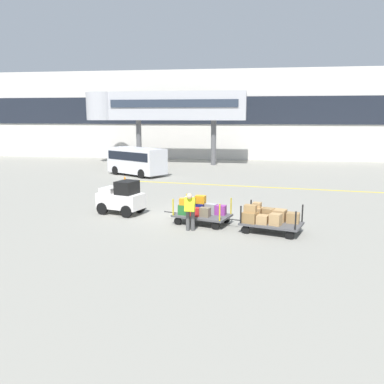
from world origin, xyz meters
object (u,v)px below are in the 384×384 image
(baggage_tug, at_px, (121,198))
(baggage_cart_middle, at_px, (268,218))
(baggage_handler, at_px, (190,210))
(baggage_cart_lead, at_px, (200,211))
(shuttle_van, at_px, (137,159))
(safety_cone_near, at_px, (125,180))

(baggage_tug, bearing_deg, baggage_cart_middle, -16.84)
(baggage_cart_middle, xyz_separation_m, baggage_handler, (-3.08, -0.36, 0.31))
(baggage_tug, bearing_deg, baggage_cart_lead, -16.33)
(baggage_tug, distance_m, baggage_cart_middle, 7.03)
(baggage_tug, xyz_separation_m, shuttle_van, (-2.87, 12.27, 0.48))
(shuttle_van, bearing_deg, baggage_cart_middle, -56.16)
(baggage_cart_lead, height_order, safety_cone_near, baggage_cart_lead)
(baggage_tug, relative_size, shuttle_van, 0.46)
(baggage_cart_lead, xyz_separation_m, baggage_cart_middle, (2.83, -0.89, 0.01))
(shuttle_van, relative_size, safety_cone_near, 9.25)
(baggage_handler, bearing_deg, baggage_cart_lead, 78.74)
(baggage_cart_lead, height_order, baggage_handler, baggage_handler)
(baggage_handler, bearing_deg, safety_cone_near, 120.06)
(baggage_handler, height_order, safety_cone_near, baggage_handler)
(baggage_handler, bearing_deg, baggage_cart_middle, 6.75)
(baggage_tug, bearing_deg, shuttle_van, 103.16)
(baggage_handler, height_order, shuttle_van, shuttle_van)
(safety_cone_near, bearing_deg, baggage_cart_middle, -48.09)
(baggage_cart_lead, distance_m, baggage_cart_middle, 2.97)
(shuttle_van, bearing_deg, safety_cone_near, -85.32)
(safety_cone_near, bearing_deg, shuttle_van, 94.68)
(baggage_cart_middle, distance_m, safety_cone_near, 13.87)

